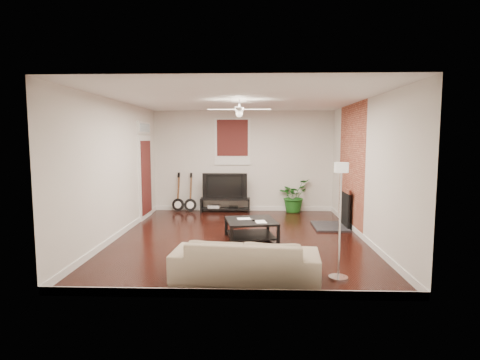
% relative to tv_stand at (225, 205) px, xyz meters
% --- Properties ---
extents(room, '(5.01, 6.01, 2.81)m').
position_rel_tv_stand_xyz_m(room, '(0.50, -2.78, 1.21)').
color(room, black).
rests_on(room, ground).
extents(brick_accent, '(0.02, 2.20, 2.80)m').
position_rel_tv_stand_xyz_m(brick_accent, '(2.98, -1.78, 1.21)').
color(brick_accent, brown).
rests_on(brick_accent, floor).
extents(fireplace, '(0.80, 1.10, 0.92)m').
position_rel_tv_stand_xyz_m(fireplace, '(2.70, -1.78, 0.27)').
color(fireplace, black).
rests_on(fireplace, floor).
extents(window_back, '(1.00, 0.06, 1.30)m').
position_rel_tv_stand_xyz_m(window_back, '(0.20, 0.19, 1.76)').
color(window_back, '#3F1311').
rests_on(window_back, wall_back).
extents(door_left, '(0.08, 1.00, 2.50)m').
position_rel_tv_stand_xyz_m(door_left, '(-1.96, -0.88, 1.06)').
color(door_left, white).
rests_on(door_left, wall_left).
extents(tv_stand, '(1.37, 0.36, 0.38)m').
position_rel_tv_stand_xyz_m(tv_stand, '(0.00, 0.00, 0.00)').
color(tv_stand, black).
rests_on(tv_stand, floor).
extents(tv, '(1.22, 0.16, 0.70)m').
position_rel_tv_stand_xyz_m(tv, '(-0.00, 0.02, 0.55)').
color(tv, black).
rests_on(tv, tv_stand).
extents(coffee_table, '(1.12, 1.12, 0.40)m').
position_rel_tv_stand_xyz_m(coffee_table, '(0.74, -2.93, 0.01)').
color(coffee_table, black).
rests_on(coffee_table, floor).
extents(sofa, '(2.14, 0.99, 0.61)m').
position_rel_tv_stand_xyz_m(sofa, '(0.67, -5.13, 0.11)').
color(sofa, '#C6AB94').
rests_on(sofa, floor).
extents(floor_lamp, '(0.30, 0.30, 1.70)m').
position_rel_tv_stand_xyz_m(floor_lamp, '(2.02, -5.03, 0.66)').
color(floor_lamp, silver).
rests_on(floor_lamp, floor).
extents(potted_plant, '(1.07, 1.09, 0.91)m').
position_rel_tv_stand_xyz_m(potted_plant, '(1.90, 0.04, 0.27)').
color(potted_plant, '#1C601B').
rests_on(potted_plant, floor).
extents(guitar_left, '(0.37, 0.29, 1.10)m').
position_rel_tv_stand_xyz_m(guitar_left, '(-1.31, -0.03, 0.36)').
color(guitar_left, black).
rests_on(guitar_left, floor).
extents(guitar_right, '(0.35, 0.26, 1.10)m').
position_rel_tv_stand_xyz_m(guitar_right, '(-0.96, -0.06, 0.36)').
color(guitar_right, black).
rests_on(guitar_right, floor).
extents(ceiling_fan, '(1.24, 1.24, 0.32)m').
position_rel_tv_stand_xyz_m(ceiling_fan, '(0.50, -2.78, 2.41)').
color(ceiling_fan, white).
rests_on(ceiling_fan, ceiling).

